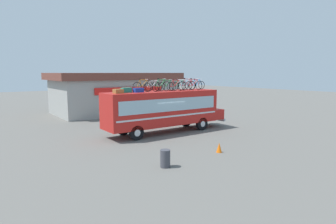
# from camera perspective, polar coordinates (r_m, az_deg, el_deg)

# --- Properties ---
(ground_plane) EXTENTS (120.00, 120.00, 0.00)m
(ground_plane) POSITION_cam_1_polar(r_m,az_deg,el_deg) (22.44, -1.08, -4.10)
(ground_plane) COLOR #605E59
(bus) EXTENTS (10.47, 2.37, 3.22)m
(bus) POSITION_cam_1_polar(r_m,az_deg,el_deg) (22.22, -0.72, 0.70)
(bus) COLOR red
(bus) RESTS_ON ground
(luggage_bag_1) EXTENTS (0.60, 0.54, 0.29)m
(luggage_bag_1) POSITION_cam_1_polar(r_m,az_deg,el_deg) (19.97, -9.82, 4.07)
(luggage_bag_1) COLOR olive
(luggage_bag_1) RESTS_ON bus
(luggage_bag_2) EXTENTS (0.67, 0.48, 0.35)m
(luggage_bag_2) POSITION_cam_1_polar(r_m,az_deg,el_deg) (20.67, -8.22, 4.30)
(luggage_bag_2) COLOR #1E7F66
(luggage_bag_2) RESTS_ON bus
(luggage_bag_3) EXTENTS (0.71, 0.40, 0.31)m
(luggage_bag_3) POSITION_cam_1_polar(r_m,az_deg,el_deg) (20.75, -5.86, 4.31)
(luggage_bag_3) COLOR #193899
(luggage_bag_3) RESTS_ON bus
(rooftop_bicycle_1) EXTENTS (1.74, 0.44, 0.96)m
(rooftop_bicycle_1) POSITION_cam_1_polar(r_m,az_deg,el_deg) (21.51, -4.96, 5.09)
(rooftop_bicycle_1) COLOR black
(rooftop_bicycle_1) RESTS_ON bus
(rooftop_bicycle_2) EXTENTS (1.63, 0.44, 0.87)m
(rooftop_bicycle_2) POSITION_cam_1_polar(r_m,az_deg,el_deg) (21.58, -3.01, 5.03)
(rooftop_bicycle_2) COLOR black
(rooftop_bicycle_2) RESTS_ON bus
(rooftop_bicycle_3) EXTENTS (1.71, 0.44, 0.98)m
(rooftop_bicycle_3) POSITION_cam_1_polar(r_m,az_deg,el_deg) (21.78, -1.36, 5.17)
(rooftop_bicycle_3) COLOR black
(rooftop_bicycle_3) RESTS_ON bus
(rooftop_bicycle_4) EXTENTS (1.74, 0.44, 0.91)m
(rooftop_bicycle_4) POSITION_cam_1_polar(r_m,az_deg,el_deg) (22.32, -0.20, 5.17)
(rooftop_bicycle_4) COLOR black
(rooftop_bicycle_4) RESTS_ON bus
(rooftop_bicycle_5) EXTENTS (1.70, 0.44, 0.91)m
(rooftop_bicycle_5) POSITION_cam_1_polar(r_m,az_deg,el_deg) (22.42, 1.55, 5.18)
(rooftop_bicycle_5) COLOR black
(rooftop_bicycle_5) RESTS_ON bus
(rooftop_bicycle_6) EXTENTS (1.65, 0.44, 0.88)m
(rooftop_bicycle_6) POSITION_cam_1_polar(r_m,az_deg,el_deg) (22.96, 2.39, 5.21)
(rooftop_bicycle_6) COLOR black
(rooftop_bicycle_6) RESTS_ON bus
(rooftop_bicycle_7) EXTENTS (1.72, 0.44, 0.98)m
(rooftop_bicycle_7) POSITION_cam_1_polar(r_m,az_deg,el_deg) (23.39, 3.77, 5.33)
(rooftop_bicycle_7) COLOR black
(rooftop_bicycle_7) RESTS_ON bus
(rooftop_bicycle_8) EXTENTS (1.80, 0.44, 0.95)m
(rooftop_bicycle_8) POSITION_cam_1_polar(r_m,az_deg,el_deg) (23.61, 5.13, 5.32)
(rooftop_bicycle_8) COLOR black
(rooftop_bicycle_8) RESTS_ON bus
(rooftop_bicycle_9) EXTENTS (1.69, 0.44, 0.90)m
(rooftop_bicycle_9) POSITION_cam_1_polar(r_m,az_deg,el_deg) (24.40, 5.76, 5.35)
(rooftop_bicycle_9) COLOR black
(rooftop_bicycle_9) RESTS_ON bus
(roadside_building) EXTENTS (14.26, 7.99, 4.59)m
(roadside_building) POSITION_cam_1_polar(r_m,az_deg,el_deg) (34.39, -10.45, 3.87)
(roadside_building) COLOR #9E9E99
(roadside_building) RESTS_ON ground
(trash_bin) EXTENTS (0.49, 0.49, 0.88)m
(trash_bin) POSITION_cam_1_polar(r_m,az_deg,el_deg) (14.35, -0.55, -9.17)
(trash_bin) COLOR #3F3F47
(trash_bin) RESTS_ON ground
(traffic_cone) EXTENTS (0.33, 0.33, 0.58)m
(traffic_cone) POSITION_cam_1_polar(r_m,az_deg,el_deg) (17.21, 10.08, -6.92)
(traffic_cone) COLOR orange
(traffic_cone) RESTS_ON ground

